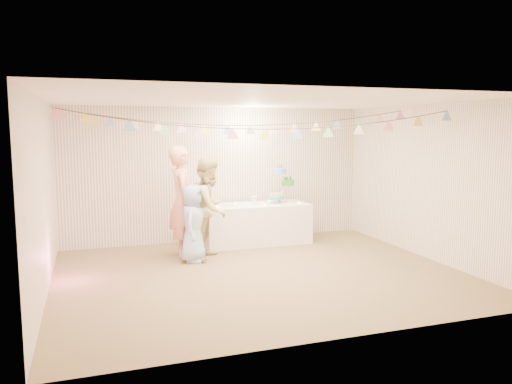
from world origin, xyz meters
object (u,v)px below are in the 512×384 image
object	(u,v)px
cake_stand	(282,185)
table	(256,224)
person_adult_b	(209,208)
person_child	(193,223)
person_adult_a	(182,202)

from	to	relation	value
cake_stand	table	bearing A→B (deg)	-174.81
person_adult_b	person_child	xyz separation A→B (m)	(-0.32, -0.16, -0.22)
person_child	person_adult_b	bearing A→B (deg)	-38.47
person_adult_b	person_adult_a	bearing A→B (deg)	93.96
person_adult_a	person_child	size ratio (longest dim) A/B	1.49
person_adult_b	person_child	bearing A→B (deg)	149.42
cake_stand	person_adult_a	bearing A→B (deg)	-164.36
table	person_adult_a	distance (m)	1.69
table	person_adult_a	world-z (taller)	person_adult_a
cake_stand	person_adult_b	world-z (taller)	person_adult_b
cake_stand	person_adult_a	distance (m)	2.14
cake_stand	person_child	world-z (taller)	cake_stand
person_adult_a	person_adult_b	size ratio (longest dim) A/B	1.11
person_adult_a	person_adult_b	world-z (taller)	person_adult_a
table	person_child	size ratio (longest dim) A/B	1.58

